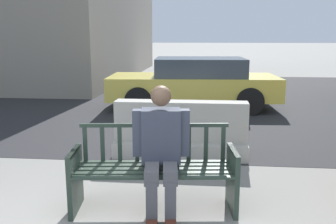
{
  "coord_description": "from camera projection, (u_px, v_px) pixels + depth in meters",
  "views": [
    {
      "loc": [
        0.98,
        -2.42,
        1.8
      ],
      "look_at": [
        0.48,
        2.72,
        0.75
      ],
      "focal_mm": 40.0,
      "sensor_mm": 36.0,
      "label": 1
    }
  ],
  "objects": [
    {
      "name": "seated_person",
      "position": [
        161.0,
        148.0,
        3.79
      ],
      "size": [
        0.59,
        0.75,
        1.31
      ],
      "color": "#383D4C",
      "rests_on": "ground"
    },
    {
      "name": "jersey_barrier_centre",
      "position": [
        181.0,
        133.0,
        5.71
      ],
      "size": [
        2.0,
        0.69,
        0.84
      ],
      "color": "#ADA89E",
      "rests_on": "ground"
    },
    {
      "name": "street_asphalt",
      "position": [
        171.0,
        97.0,
        11.29
      ],
      "size": [
        120.0,
        12.0,
        0.01
      ],
      "primitive_type": "cube",
      "color": "#28282B",
      "rests_on": "ground"
    },
    {
      "name": "street_bench",
      "position": [
        154.0,
        173.0,
        3.91
      ],
      "size": [
        1.74,
        0.7,
        0.88
      ],
      "color": "#28382D",
      "rests_on": "ground"
    },
    {
      "name": "car_taxi_near",
      "position": [
        195.0,
        82.0,
        9.45
      ],
      "size": [
        4.28,
        2.09,
        1.26
      ],
      "color": "#DBC64C",
      "rests_on": "ground"
    }
  ]
}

